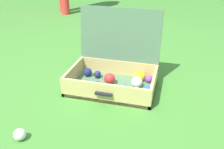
% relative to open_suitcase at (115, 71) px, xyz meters
% --- Properties ---
extents(ground_plane, '(16.00, 16.00, 0.00)m').
position_rel_open_suitcase_xyz_m(ground_plane, '(-0.09, -0.07, -0.12)').
color(ground_plane, '#3D7A2D').
extents(open_suitcase, '(0.59, 0.46, 0.52)m').
position_rel_open_suitcase_xyz_m(open_suitcase, '(0.00, 0.00, 0.00)').
color(open_suitcase, '#4C7051').
rests_on(open_suitcase, ground).
extents(stray_ball_on_grass, '(0.06, 0.06, 0.06)m').
position_rel_open_suitcase_xyz_m(stray_ball_on_grass, '(-0.33, -0.68, -0.08)').
color(stray_ball_on_grass, white).
rests_on(stray_ball_on_grass, ground).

